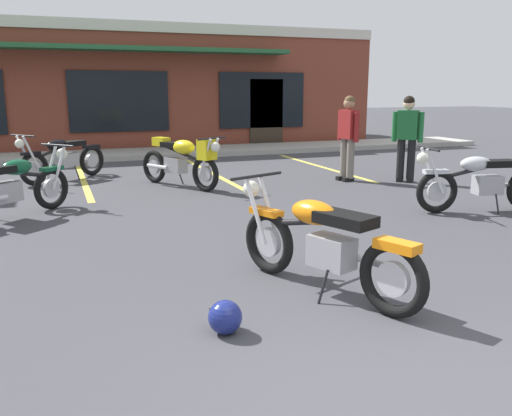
% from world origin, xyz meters
% --- Properties ---
extents(ground_plane, '(80.00, 80.00, 0.00)m').
position_xyz_m(ground_plane, '(0.00, 4.12, 0.00)').
color(ground_plane, '#3D3D42').
extents(sidewalk_kerb, '(22.00, 1.80, 0.14)m').
position_xyz_m(sidewalk_kerb, '(0.00, 12.82, 0.07)').
color(sidewalk_kerb, '#A8A59E').
rests_on(sidewalk_kerb, ground_plane).
extents(brick_storefront_building, '(16.39, 6.24, 3.68)m').
position_xyz_m(brick_storefront_building, '(0.00, 16.64, 1.84)').
color(brick_storefront_building, brown).
rests_on(brick_storefront_building, ground_plane).
extents(painted_stall_lines, '(8.19, 4.80, 0.01)m').
position_xyz_m(painted_stall_lines, '(-0.00, 9.22, 0.00)').
color(painted_stall_lines, '#DBCC4C').
rests_on(painted_stall_lines, ground_plane).
extents(motorcycle_foreground_classic, '(1.08, 2.01, 0.98)m').
position_xyz_m(motorcycle_foreground_classic, '(0.33, 2.03, 0.46)').
color(motorcycle_foreground_classic, black).
rests_on(motorcycle_foreground_classic, ground_plane).
extents(motorcycle_red_sportbike, '(1.27, 1.92, 0.98)m').
position_xyz_m(motorcycle_red_sportbike, '(0.35, 7.67, 0.53)').
color(motorcycle_red_sportbike, black).
rests_on(motorcycle_red_sportbike, ground_plane).
extents(motorcycle_black_cruiser, '(2.09, 0.79, 0.98)m').
position_xyz_m(motorcycle_black_cruiser, '(4.08, 4.16, 0.46)').
color(motorcycle_black_cruiser, black).
rests_on(motorcycle_black_cruiser, ground_plane).
extents(motorcycle_silver_naked, '(1.76, 1.53, 0.98)m').
position_xyz_m(motorcycle_silver_naked, '(-1.70, 9.32, 0.46)').
color(motorcycle_silver_naked, black).
rests_on(motorcycle_silver_naked, ground_plane).
extents(motorcycle_orange_scrambler, '(1.71, 1.59, 0.98)m').
position_xyz_m(motorcycle_orange_scrambler, '(-2.45, 6.11, 0.46)').
color(motorcycle_orange_scrambler, black).
rests_on(motorcycle_orange_scrambler, ground_plane).
extents(person_in_black_shirt, '(0.32, 0.61, 1.68)m').
position_xyz_m(person_in_black_shirt, '(3.61, 7.31, 0.95)').
color(person_in_black_shirt, black).
rests_on(person_in_black_shirt, ground_plane).
extents(person_by_back_row, '(0.49, 0.50, 1.68)m').
position_xyz_m(person_by_back_row, '(4.60, 6.75, 0.95)').
color(person_by_back_row, black).
rests_on(person_by_back_row, ground_plane).
extents(helmet_on_pavement, '(0.26, 0.26, 0.26)m').
position_xyz_m(helmet_on_pavement, '(-0.75, 1.52, 0.13)').
color(helmet_on_pavement, navy).
rests_on(helmet_on_pavement, ground_plane).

